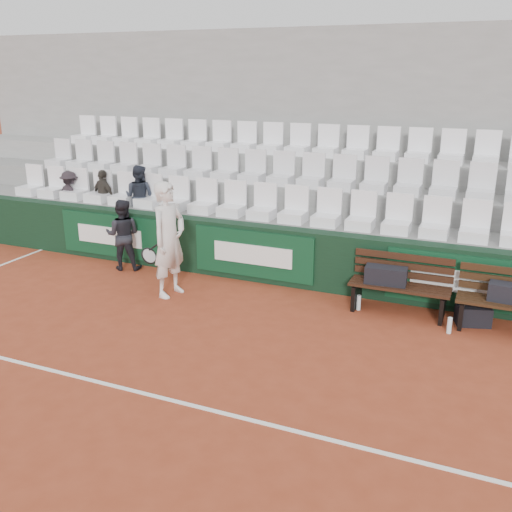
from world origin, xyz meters
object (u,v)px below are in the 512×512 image
(bench_right, at_px, (510,318))
(sports_bag_left, at_px, (386,275))
(sports_bag_ground, at_px, (473,315))
(water_bottle_far, at_px, (449,325))
(spectator_c, at_px, (138,174))
(spectator_b, at_px, (102,175))
(bench_left, at_px, (399,299))
(sports_bag_right, at_px, (509,293))
(spectator_a, at_px, (68,174))
(water_bottle_near, at_px, (359,303))
(ball_kid, at_px, (123,235))
(tennis_player, at_px, (169,240))

(bench_right, height_order, sports_bag_left, sports_bag_left)
(sports_bag_ground, height_order, water_bottle_far, sports_bag_ground)
(water_bottle_far, bearing_deg, spectator_c, 166.57)
(spectator_b, xyz_separation_m, spectator_c, (0.86, 0.00, 0.07))
(bench_left, distance_m, bench_right, 1.57)
(sports_bag_right, bearing_deg, spectator_b, 172.12)
(spectator_a, height_order, spectator_b, spectator_b)
(water_bottle_near, bearing_deg, ball_kid, 177.48)
(sports_bag_ground, bearing_deg, water_bottle_far, -123.03)
(sports_bag_ground, height_order, tennis_player, tennis_player)
(sports_bag_right, relative_size, sports_bag_ground, 1.15)
(sports_bag_left, height_order, ball_kid, ball_kid)
(water_bottle_far, bearing_deg, sports_bag_left, 156.90)
(bench_left, xyz_separation_m, spectator_b, (-6.16, 1.01, 1.33))
(sports_bag_left, relative_size, sports_bag_ground, 1.30)
(sports_bag_ground, relative_size, spectator_a, 0.47)
(sports_bag_left, height_order, spectator_c, spectator_c)
(sports_bag_right, relative_size, water_bottle_far, 2.32)
(water_bottle_far, bearing_deg, bench_right, 25.28)
(ball_kid, height_order, spectator_a, spectator_a)
(sports_bag_left, bearing_deg, bench_right, -1.98)
(tennis_player, relative_size, spectator_a, 1.86)
(water_bottle_near, relative_size, water_bottle_far, 1.01)
(bench_left, height_order, bench_right, same)
(bench_right, height_order, sports_bag_ground, bench_right)
(sports_bag_left, relative_size, spectator_c, 0.50)
(bench_right, bearing_deg, ball_kid, 178.71)
(tennis_player, xyz_separation_m, spectator_b, (-2.56, 1.71, 0.60))
(ball_kid, xyz_separation_m, spectator_a, (-1.96, 0.94, 0.85))
(sports_bag_left, xyz_separation_m, spectator_a, (-6.81, 1.03, 0.93))
(bench_left, relative_size, water_bottle_near, 6.24)
(bench_left, distance_m, water_bottle_far, 0.91)
(sports_bag_left, bearing_deg, ball_kid, 178.97)
(water_bottle_far, height_order, tennis_player, tennis_player)
(ball_kid, bearing_deg, sports_bag_left, 158.88)
(sports_bag_right, relative_size, spectator_a, 0.54)
(bench_right, relative_size, sports_bag_right, 2.72)
(tennis_player, bearing_deg, bench_right, 6.88)
(water_bottle_near, bearing_deg, bench_right, 1.29)
(sports_bag_ground, distance_m, spectator_a, 8.29)
(bench_left, xyz_separation_m, spectator_c, (-5.31, 1.01, 1.40))
(sports_bag_ground, xyz_separation_m, spectator_c, (-6.39, 1.01, 1.48))
(bench_left, height_order, spectator_a, spectator_a)
(water_bottle_near, xyz_separation_m, ball_kid, (-4.49, 0.20, 0.54))
(ball_kid, bearing_deg, tennis_player, 132.18)
(bench_left, bearing_deg, tennis_player, -169.03)
(bench_left, distance_m, sports_bag_left, 0.42)
(bench_left, height_order, sports_bag_ground, bench_left)
(sports_bag_left, distance_m, spectator_c, 5.30)
(sports_bag_right, relative_size, spectator_c, 0.44)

